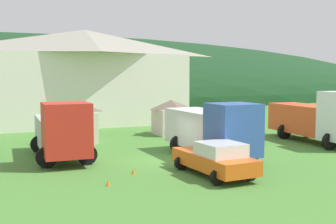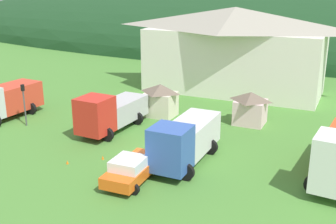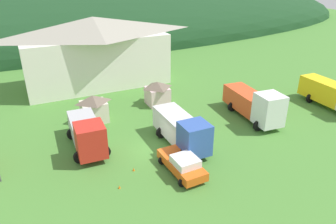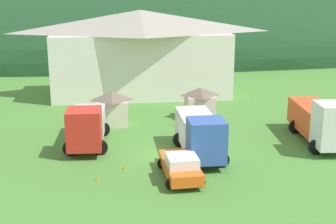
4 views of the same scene
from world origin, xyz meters
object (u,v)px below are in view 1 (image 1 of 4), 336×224
at_px(box_truck_blue, 212,129).
at_px(traffic_cone_mid_row, 108,186).
at_px(crane_truck_red, 62,131).
at_px(heavy_rig_white, 320,118).
at_px(service_pickup_orange, 215,158).
at_px(play_shed_pink, 171,117).
at_px(traffic_cone_near_pickup, 133,174).
at_px(play_shed_cream, 76,122).
at_px(depot_building, 86,76).

relative_size(box_truck_blue, traffic_cone_mid_row, 13.96).
distance_m(crane_truck_red, box_truck_blue, 8.55).
distance_m(heavy_rig_white, service_pickup_orange, 12.76).
bearing_deg(play_shed_pink, crane_truck_red, -145.52).
bearing_deg(traffic_cone_near_pickup, traffic_cone_mid_row, -136.46).
relative_size(play_shed_cream, play_shed_pink, 1.05).
bearing_deg(heavy_rig_white, depot_building, -141.24).
bearing_deg(crane_truck_red, play_shed_cream, 162.92).
height_order(play_shed_pink, service_pickup_orange, play_shed_pink).
distance_m(play_shed_cream, heavy_rig_white, 17.15).
distance_m(play_shed_cream, traffic_cone_near_pickup, 10.53).
distance_m(play_shed_cream, service_pickup_orange, 12.98).
relative_size(play_shed_pink, box_truck_blue, 0.38).
xyz_separation_m(crane_truck_red, heavy_rig_white, (17.59, -1.53, 0.16)).
distance_m(traffic_cone_near_pickup, traffic_cone_mid_row, 2.40).
height_order(box_truck_blue, traffic_cone_near_pickup, box_truck_blue).
bearing_deg(crane_truck_red, play_shed_pink, 126.90).
distance_m(service_pickup_orange, traffic_cone_near_pickup, 4.05).
height_order(play_shed_cream, heavy_rig_white, heavy_rig_white).
height_order(depot_building, service_pickup_orange, depot_building).
height_order(crane_truck_red, box_truck_blue, crane_truck_red).
bearing_deg(traffic_cone_mid_row, play_shed_cream, 84.70).
bearing_deg(traffic_cone_near_pickup, crane_truck_red, 117.29).
distance_m(crane_truck_red, traffic_cone_near_pickup, 5.81).
bearing_deg(play_shed_pink, service_pickup_orange, -105.72).
bearing_deg(play_shed_cream, traffic_cone_mid_row, -95.30).
distance_m(depot_building, box_truck_blue, 20.46).
bearing_deg(box_truck_blue, crane_truck_red, -111.76).
relative_size(play_shed_cream, crane_truck_red, 0.40).
relative_size(play_shed_cream, heavy_rig_white, 0.35).
relative_size(crane_truck_red, service_pickup_orange, 1.47).
relative_size(depot_building, traffic_cone_near_pickup, 36.88).
xyz_separation_m(depot_building, traffic_cone_near_pickup, (-2.69, -21.85, -4.74)).
bearing_deg(depot_building, service_pickup_orange, -88.09).
bearing_deg(play_shed_cream, traffic_cone_near_pickup, -86.57).
bearing_deg(depot_building, traffic_cone_mid_row, -100.67).
height_order(heavy_rig_white, traffic_cone_near_pickup, heavy_rig_white).
height_order(box_truck_blue, traffic_cone_mid_row, box_truck_blue).
xyz_separation_m(depot_building, play_shed_pink, (4.62, -10.12, -3.29)).
relative_size(play_shed_pink, crane_truck_red, 0.38).
height_order(play_shed_cream, traffic_cone_near_pickup, play_shed_cream).
distance_m(crane_truck_red, heavy_rig_white, 17.66).
bearing_deg(service_pickup_orange, play_shed_pink, 161.84).
xyz_separation_m(play_shed_pink, service_pickup_orange, (-3.83, -13.62, -0.63)).
bearing_deg(play_shed_cream, box_truck_blue, -55.11).
bearing_deg(service_pickup_orange, depot_building, 179.47).
relative_size(depot_building, play_shed_cream, 6.79).
bearing_deg(depot_building, play_shed_pink, -65.45).
relative_size(box_truck_blue, traffic_cone_near_pickup, 13.51).
bearing_deg(play_shed_cream, depot_building, 73.87).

